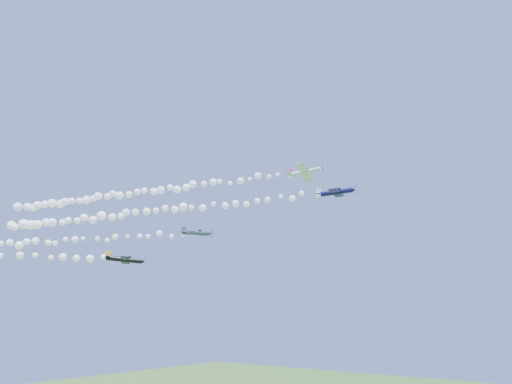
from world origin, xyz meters
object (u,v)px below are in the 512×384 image
Objects in this scene: plane_white at (305,172)px; plane_navy at (336,192)px; plane_grey at (197,233)px; plane_black at (125,260)px.

plane_navy is at bearing -34.08° from plane_white.
plane_white is 25.21m from plane_grey.
plane_black is (-1.44, -15.36, -6.84)m from plane_grey.
plane_white is at bearing 11.69° from plane_grey.
plane_navy reaches higher than plane_black.
plane_white is at bearing 146.30° from plane_navy.
plane_navy is at bearing -2.03° from plane_grey.
plane_white reaches higher than plane_navy.
plane_black is at bearing -118.22° from plane_grey.
plane_white is at bearing 2.27° from plane_black.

